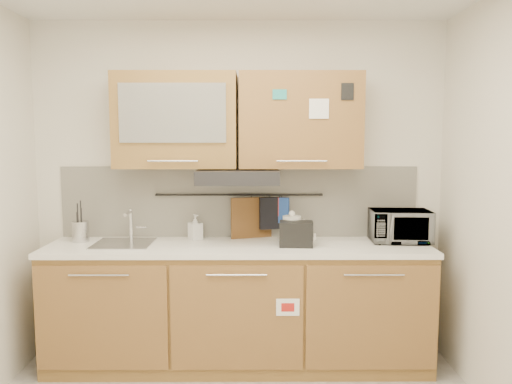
{
  "coord_description": "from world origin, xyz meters",
  "views": [
    {
      "loc": [
        0.12,
        -2.43,
        1.71
      ],
      "look_at": [
        0.13,
        1.05,
        1.33
      ],
      "focal_mm": 35.0,
      "sensor_mm": 36.0,
      "label": 1
    }
  ],
  "objects": [
    {
      "name": "wall_back",
      "position": [
        0.0,
        1.5,
        1.3
      ],
      "size": [
        3.2,
        0.0,
        3.2
      ],
      "primitive_type": "plane",
      "rotation": [
        1.57,
        0.0,
        0.0
      ],
      "color": "silver",
      "rests_on": "ground"
    },
    {
      "name": "base_cabinet",
      "position": [
        0.0,
        1.19,
        0.41
      ],
      "size": [
        2.8,
        0.64,
        0.88
      ],
      "color": "olive",
      "rests_on": "floor"
    },
    {
      "name": "countertop",
      "position": [
        0.0,
        1.19,
        0.9
      ],
      "size": [
        2.82,
        0.62,
        0.04
      ],
      "primitive_type": "cube",
      "color": "white",
      "rests_on": "base_cabinet"
    },
    {
      "name": "backsplash",
      "position": [
        0.0,
        1.49,
        1.2
      ],
      "size": [
        2.8,
        0.02,
        0.56
      ],
      "primitive_type": "cube",
      "color": "silver",
      "rests_on": "countertop"
    },
    {
      "name": "upper_cabinets",
      "position": [
        -0.0,
        1.32,
        1.83
      ],
      "size": [
        1.82,
        0.37,
        0.7
      ],
      "color": "olive",
      "rests_on": "wall_back"
    },
    {
      "name": "range_hood",
      "position": [
        0.0,
        1.25,
        1.42
      ],
      "size": [
        0.6,
        0.46,
        0.1
      ],
      "primitive_type": "cube",
      "color": "black",
      "rests_on": "upper_cabinets"
    },
    {
      "name": "sink",
      "position": [
        -0.85,
        1.21,
        0.92
      ],
      "size": [
        0.42,
        0.4,
        0.26
      ],
      "color": "silver",
      "rests_on": "countertop"
    },
    {
      "name": "utensil_rail",
      "position": [
        0.0,
        1.45,
        1.26
      ],
      "size": [
        1.3,
        0.02,
        0.02
      ],
      "primitive_type": "cylinder",
      "rotation": [
        0.0,
        1.57,
        0.0
      ],
      "color": "black",
      "rests_on": "backsplash"
    },
    {
      "name": "utensil_crock",
      "position": [
        -1.2,
        1.3,
        1.0
      ],
      "size": [
        0.16,
        0.16,
        0.31
      ],
      "rotation": [
        0.0,
        0.0,
        0.32
      ],
      "color": "#B9B9BE",
      "rests_on": "countertop"
    },
    {
      "name": "kettle",
      "position": [
        0.4,
        1.24,
        1.02
      ],
      "size": [
        0.18,
        0.16,
        0.25
      ],
      "rotation": [
        0.0,
        0.0,
        0.02
      ],
      "color": "silver",
      "rests_on": "countertop"
    },
    {
      "name": "toaster",
      "position": [
        0.42,
        1.13,
        1.01
      ],
      "size": [
        0.25,
        0.16,
        0.18
      ],
      "rotation": [
        0.0,
        0.0,
        -0.07
      ],
      "color": "black",
      "rests_on": "countertop"
    },
    {
      "name": "microwave",
      "position": [
        1.22,
        1.28,
        1.04
      ],
      "size": [
        0.45,
        0.31,
        0.24
      ],
      "primitive_type": "imported",
      "rotation": [
        0.0,
        0.0,
        -0.04
      ],
      "color": "#999999",
      "rests_on": "countertop"
    },
    {
      "name": "soap_bottle",
      "position": [
        -0.34,
        1.37,
        1.02
      ],
      "size": [
        0.12,
        0.12,
        0.2
      ],
      "primitive_type": "imported",
      "rotation": [
        0.0,
        0.0,
        0.63
      ],
      "color": "#999999",
      "rests_on": "countertop"
    },
    {
      "name": "cutting_board",
      "position": [
        0.1,
        1.44,
        1.04
      ],
      "size": [
        0.32,
        0.12,
        0.4
      ],
      "primitive_type": "cube",
      "rotation": [
        0.0,
        0.0,
        0.3
      ],
      "color": "brown",
      "rests_on": "utensil_rail"
    },
    {
      "name": "oven_mitt",
      "position": [
        0.33,
        1.44,
        1.14
      ],
      "size": [
        0.12,
        0.07,
        0.2
      ],
      "primitive_type": "cube",
      "rotation": [
        0.0,
        0.0,
        -0.35
      ],
      "color": "#22459C",
      "rests_on": "utensil_rail"
    },
    {
      "name": "dark_pouch",
      "position": [
        0.24,
        1.44,
        1.12
      ],
      "size": [
        0.16,
        0.08,
        0.25
      ],
      "primitive_type": "cube",
      "rotation": [
        0.0,
        0.0,
        0.24
      ],
      "color": "black",
      "rests_on": "utensil_rail"
    },
    {
      "name": "pot_holder",
      "position": [
        0.32,
        1.44,
        1.17
      ],
      "size": [
        0.12,
        0.03,
        0.15
      ],
      "primitive_type": "cube",
      "rotation": [
        0.0,
        0.0,
        -0.14
      ],
      "color": "red",
      "rests_on": "utensil_rail"
    }
  ]
}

